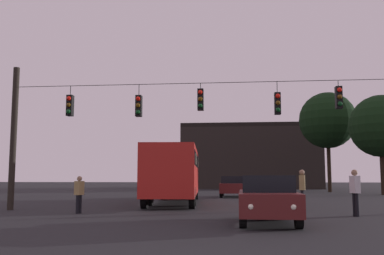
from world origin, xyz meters
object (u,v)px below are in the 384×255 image
object	(u,v)px
car_near_right	(267,198)
pedestrian_crossing_left	(355,190)
tree_behind_building	(381,126)
tree_left_silhouette	(327,120)
city_bus	(175,170)
pedestrian_crossing_right	(79,193)
pedestrian_crossing_center	(302,187)
car_far_left	(232,186)

from	to	relation	value
car_near_right	pedestrian_crossing_left	bearing A→B (deg)	37.49
tree_behind_building	tree_left_silhouette	bearing A→B (deg)	114.37
pedestrian_crossing_left	tree_behind_building	bearing A→B (deg)	69.10
city_bus	tree_left_silhouette	world-z (taller)	tree_left_silhouette
pedestrian_crossing_left	pedestrian_crossing_right	size ratio (longest dim) A/B	1.16
car_near_right	pedestrian_crossing_center	xyz separation A→B (m)	(1.94, 5.54, 0.23)
pedestrian_crossing_left	pedestrian_crossing_right	xyz separation A→B (m)	(-10.80, 0.27, -0.16)
pedestrian_crossing_center	pedestrian_crossing_right	size ratio (longest dim) A/B	1.19
pedestrian_crossing_left	tree_left_silhouette	xyz separation A→B (m)	(4.66, 26.40, 5.99)
car_near_right	pedestrian_crossing_right	distance (m)	7.90
car_far_left	pedestrian_crossing_left	size ratio (longest dim) A/B	2.48
car_far_left	pedestrian_crossing_right	xyz separation A→B (m)	(-6.11, -15.10, 0.04)
city_bus	pedestrian_crossing_center	distance (m)	7.85
car_far_left	tree_left_silhouette	xyz separation A→B (m)	(9.35, 11.03, 6.19)
pedestrian_crossing_right	city_bus	bearing A→B (deg)	67.76
car_far_left	tree_behind_building	bearing A→B (deg)	20.28
pedestrian_crossing_center	tree_left_silhouette	bearing A→B (deg)	75.29
city_bus	tree_behind_building	world-z (taller)	tree_behind_building
car_near_right	car_far_left	world-z (taller)	same
pedestrian_crossing_right	tree_behind_building	distance (m)	27.34
tree_behind_building	car_far_left	bearing A→B (deg)	-159.72
city_bus	tree_behind_building	bearing A→B (deg)	38.95
car_near_right	car_far_left	size ratio (longest dim) A/B	1.01
pedestrian_crossing_right	pedestrian_crossing_left	bearing A→B (deg)	-1.41
tree_behind_building	city_bus	bearing A→B (deg)	-141.05
car_far_left	pedestrian_crossing_left	bearing A→B (deg)	-73.05
tree_left_silhouette	pedestrian_crossing_center	bearing A→B (deg)	-104.71
city_bus	tree_behind_building	distance (m)	20.27
car_near_right	tree_left_silhouette	world-z (taller)	tree_left_silhouette
pedestrian_crossing_left	tree_left_silhouette	bearing A→B (deg)	79.98
city_bus	pedestrian_crossing_center	world-z (taller)	city_bus
car_far_left	pedestrian_crossing_center	xyz separation A→B (m)	(3.17, -12.48, 0.23)
pedestrian_crossing_center	car_far_left	bearing A→B (deg)	104.27
car_far_left	pedestrian_crossing_left	xyz separation A→B (m)	(4.68, -15.37, 0.20)
tree_left_silhouette	tree_behind_building	distance (m)	7.25
pedestrian_crossing_left	pedestrian_crossing_center	distance (m)	3.26
car_near_right	pedestrian_crossing_left	size ratio (longest dim) A/B	2.50
car_far_left	pedestrian_crossing_center	distance (m)	12.88
car_far_left	pedestrian_crossing_center	world-z (taller)	pedestrian_crossing_center
city_bus	pedestrian_crossing_center	size ratio (longest dim) A/B	6.21
car_near_right	car_far_left	bearing A→B (deg)	93.90
city_bus	pedestrian_crossing_left	size ratio (longest dim) A/B	6.38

